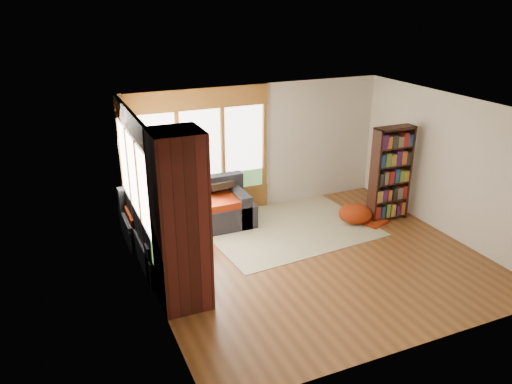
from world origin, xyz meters
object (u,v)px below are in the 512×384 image
object	(u,v)px
pouf	(355,213)
dog_brindle	(179,218)
sectional_sofa	(177,224)
dog_tan	(191,196)
brick_chimney	(180,222)
bookshelf	(391,174)
area_rug	(288,228)

from	to	relation	value
pouf	dog_brindle	world-z (taller)	dog_brindle
sectional_sofa	pouf	size ratio (longest dim) A/B	3.36
sectional_sofa	dog_tan	size ratio (longest dim) A/B	2.24
brick_chimney	bookshelf	world-z (taller)	brick_chimney
brick_chimney	dog_tan	size ratio (longest dim) A/B	2.65
dog_brindle	area_rug	bearing A→B (deg)	-101.41
brick_chimney	area_rug	size ratio (longest dim) A/B	0.84
dog_tan	brick_chimney	bearing A→B (deg)	-138.40
pouf	bookshelf	bearing A→B (deg)	-10.84
pouf	dog_tan	xyz separation A→B (m)	(-3.12, 0.75, 0.59)
sectional_sofa	pouf	distance (m)	3.50
sectional_sofa	area_rug	size ratio (longest dim) A/B	0.71
dog_tan	dog_brindle	bearing A→B (deg)	-146.62
brick_chimney	dog_brindle	size ratio (longest dim) A/B	2.68
brick_chimney	bookshelf	size ratio (longest dim) A/B	1.37
brick_chimney	pouf	bearing A→B (deg)	19.31
bookshelf	dog_brindle	bearing A→B (deg)	179.66
brick_chimney	sectional_sofa	distance (m)	2.32
brick_chimney	bookshelf	distance (m)	4.72
area_rug	dog_tan	size ratio (longest dim) A/B	3.14
brick_chimney	bookshelf	xyz separation A→B (m)	(4.54, 1.23, -0.35)
area_rug	dog_brindle	distance (m)	2.38
pouf	dog_brindle	xyz separation A→B (m)	(-3.57, -0.10, 0.59)
dog_tan	area_rug	bearing A→B (deg)	-44.21
sectional_sofa	dog_brindle	xyz separation A→B (m)	(-0.15, -0.79, 0.47)
area_rug	pouf	xyz separation A→B (m)	(1.35, -0.26, 0.18)
area_rug	dog_tan	bearing A→B (deg)	164.55
brick_chimney	dog_tan	distance (m)	2.30
area_rug	pouf	size ratio (longest dim) A/B	4.71
dog_brindle	sectional_sofa	bearing A→B (deg)	-31.15
bookshelf	sectional_sofa	bearing A→B (deg)	168.70
pouf	area_rug	bearing A→B (deg)	168.94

